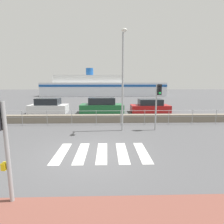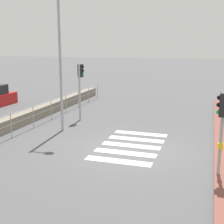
% 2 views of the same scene
% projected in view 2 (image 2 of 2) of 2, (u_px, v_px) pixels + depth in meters
% --- Properties ---
extents(ground_plane, '(160.00, 160.00, 0.00)m').
position_uv_depth(ground_plane, '(127.00, 150.00, 12.07)').
color(ground_plane, '#4C4C4F').
extents(crosswalk, '(4.05, 2.40, 0.01)m').
position_uv_depth(crosswalk, '(131.00, 146.00, 12.60)').
color(crosswalk, silver).
rests_on(crosswalk, ground_plane).
extents(harbor_fence, '(21.53, 0.04, 1.11)m').
position_uv_depth(harbor_fence, '(11.00, 122.00, 13.48)').
color(harbor_fence, '#9EA0A3').
rests_on(harbor_fence, ground_plane).
extents(traffic_light_near, '(0.34, 0.32, 2.64)m').
position_uv_depth(traffic_light_near, '(222.00, 118.00, 9.09)').
color(traffic_light_near, '#9EA0A3').
rests_on(traffic_light_near, ground_plane).
extents(traffic_light_far, '(0.34, 0.32, 2.98)m').
position_uv_depth(traffic_light_far, '(80.00, 79.00, 16.48)').
color(traffic_light_far, '#9EA0A3').
rests_on(traffic_light_far, ground_plane).
extents(streetlamp, '(0.32, 1.02, 6.16)m').
position_uv_depth(streetlamp, '(63.00, 49.00, 13.96)').
color(streetlamp, '#9EA0A3').
rests_on(streetlamp, ground_plane).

